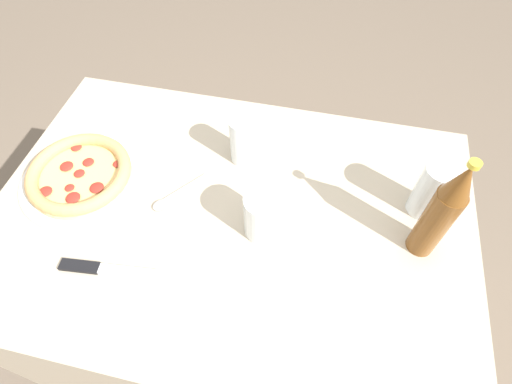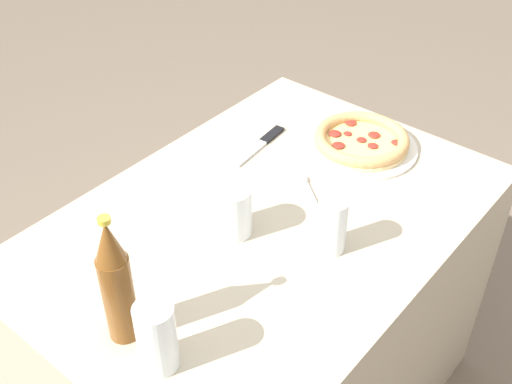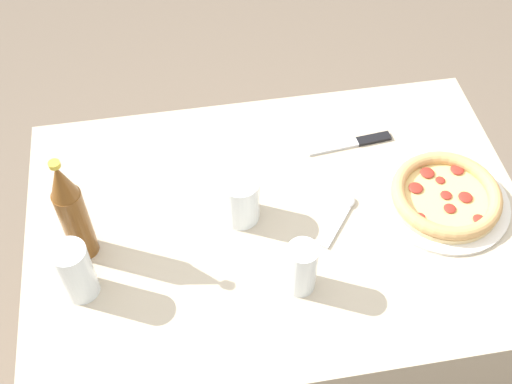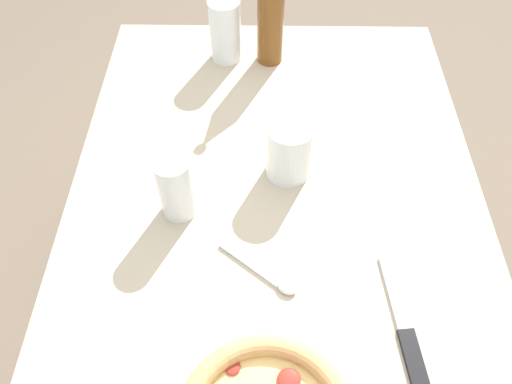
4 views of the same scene
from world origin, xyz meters
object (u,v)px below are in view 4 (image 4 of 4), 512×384
(beer_bottle, at_px, (271,7))
(knife, at_px, (403,323))
(spoon, at_px, (266,272))
(glass_iced_tea, at_px, (289,153))
(glass_orange_juice, at_px, (176,190))
(glass_mango_juice, at_px, (225,33))

(beer_bottle, bearing_deg, knife, 17.51)
(spoon, bearing_deg, glass_iced_tea, 169.70)
(knife, height_order, spoon, spoon)
(knife, xyz_separation_m, spoon, (-0.08, -0.21, 0.00))
(beer_bottle, xyz_separation_m, spoon, (0.55, -0.01, -0.13))
(glass_orange_juice, bearing_deg, beer_bottle, 159.58)
(glass_orange_juice, relative_size, spoon, 0.95)
(knife, bearing_deg, glass_iced_tea, -150.80)
(glass_mango_juice, bearing_deg, glass_orange_juice, -7.94)
(glass_mango_juice, distance_m, knife, 0.71)
(glass_orange_juice, distance_m, spoon, 0.20)
(glass_iced_tea, relative_size, spoon, 0.86)
(spoon, bearing_deg, knife, 68.28)
(glass_orange_juice, distance_m, beer_bottle, 0.46)
(glass_mango_juice, bearing_deg, knife, 25.00)
(glass_mango_juice, relative_size, glass_iced_tea, 1.22)
(glass_iced_tea, height_order, knife, glass_iced_tea)
(beer_bottle, relative_size, knife, 1.32)
(glass_mango_juice, relative_size, glass_orange_juice, 1.11)
(knife, relative_size, spoon, 1.57)
(glass_orange_juice, xyz_separation_m, beer_bottle, (-0.43, 0.16, 0.07))
(spoon, bearing_deg, beer_bottle, 179.36)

